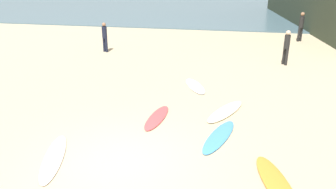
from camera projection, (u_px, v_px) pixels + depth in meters
ground_plane at (121, 163)px, 8.98m from camera, size 120.00×120.00×0.00m
ocean_water at (210, 0)px, 43.80m from camera, size 120.00×40.00×0.08m
surfboard_0 at (219, 136)px, 10.22m from camera, size 1.21×2.37×0.07m
surfboard_1 at (54, 158)px, 9.14m from camera, size 1.18×2.52×0.06m
surfboard_2 at (157, 117)px, 11.44m from camera, size 0.74×2.05×0.07m
surfboard_3 at (225, 111)px, 11.89m from camera, size 1.55×2.30×0.09m
surfboard_4 at (276, 184)px, 8.08m from camera, size 1.16×2.45×0.08m
surfboard_5 at (195, 86)px, 14.25m from camera, size 1.30×2.00×0.07m
beachgoer_near at (287, 46)px, 16.89m from camera, size 0.39×0.39×1.73m
beachgoer_mid at (301, 25)px, 21.71m from camera, size 0.39×0.39×1.85m
beachgoer_far at (105, 36)px, 19.27m from camera, size 0.38×0.38×1.67m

